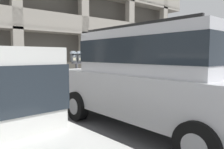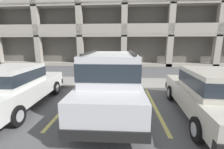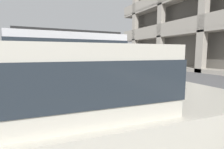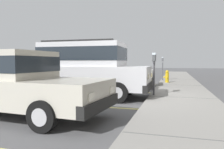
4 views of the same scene
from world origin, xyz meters
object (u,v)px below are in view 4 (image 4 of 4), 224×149
(dark_hatchback, at_px, (13,81))
(parking_meter_far, at_px, (163,65))
(silver_suv, at_px, (84,67))
(red_sedan, at_px, (108,71))
(parking_meter_near, at_px, (154,64))
(fire_hydrant, at_px, (167,76))

(dark_hatchback, xyz_separation_m, parking_meter_far, (-9.99, 2.98, 0.28))
(silver_suv, xyz_separation_m, red_sedan, (-3.43, -0.15, -0.27))
(silver_suv, bearing_deg, parking_meter_far, 159.49)
(red_sedan, distance_m, parking_meter_near, 4.10)
(dark_hatchback, distance_m, parking_meter_near, 4.57)
(silver_suv, height_order, parking_meter_far, silver_suv)
(fire_hydrant, bearing_deg, red_sedan, -57.57)
(red_sedan, height_order, dark_hatchback, same)
(dark_hatchback, relative_size, parking_meter_near, 3.10)
(dark_hatchback, bearing_deg, parking_meter_near, 142.78)
(parking_meter_far, bearing_deg, parking_meter_near, 0.37)
(parking_meter_near, bearing_deg, red_sedan, -139.59)
(red_sedan, height_order, parking_meter_far, parking_meter_far)
(parking_meter_near, height_order, parking_meter_far, parking_meter_far)
(red_sedan, xyz_separation_m, parking_meter_near, (3.11, 2.64, 0.40))
(silver_suv, bearing_deg, red_sedan, -178.49)
(silver_suv, height_order, dark_hatchback, silver_suv)
(fire_hydrant, bearing_deg, silver_suv, -27.83)
(red_sedan, distance_m, fire_hydrant, 3.50)
(parking_meter_far, bearing_deg, red_sedan, -36.84)
(dark_hatchback, xyz_separation_m, fire_hydrant, (-8.39, 3.32, -0.36))
(silver_suv, distance_m, red_sedan, 3.44)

